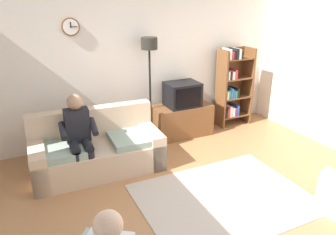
{
  "coord_description": "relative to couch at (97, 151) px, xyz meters",
  "views": [
    {
      "loc": [
        -1.99,
        -2.84,
        2.55
      ],
      "look_at": [
        -0.23,
        0.88,
        0.97
      ],
      "focal_mm": 34.95,
      "sensor_mm": 36.0,
      "label": 1
    }
  ],
  "objects": [
    {
      "name": "person_on_couch",
      "position": [
        -0.26,
        -0.11,
        0.39
      ],
      "size": [
        0.52,
        0.55,
        1.24
      ],
      "color": "black",
      "rests_on": "ground_plane"
    },
    {
      "name": "tv",
      "position": [
        1.76,
        0.6,
        0.5
      ],
      "size": [
        0.6,
        0.49,
        0.44
      ],
      "color": "black",
      "rests_on": "tv_stand"
    },
    {
      "name": "area_rug",
      "position": [
        1.31,
        -1.48,
        -0.31
      ],
      "size": [
        2.2,
        1.7,
        0.01
      ],
      "primitive_type": "cube",
      "color": "#AD9E8E",
      "rests_on": "ground_plane"
    },
    {
      "name": "back_wall_assembly",
      "position": [
        1.06,
        1.03,
        1.04
      ],
      "size": [
        6.2,
        0.17,
        2.7
      ],
      "color": "silver",
      "rests_on": "ground_plane"
    },
    {
      "name": "floor_lamp",
      "position": [
        1.18,
        0.72,
        1.14
      ],
      "size": [
        0.28,
        0.28,
        1.85
      ],
      "color": "black",
      "rests_on": "ground_plane"
    },
    {
      "name": "tv_stand",
      "position": [
        1.76,
        0.62,
        -0.02
      ],
      "size": [
        1.1,
        0.56,
        0.59
      ],
      "color": "brown",
      "rests_on": "ground_plane"
    },
    {
      "name": "ground_plane",
      "position": [
        1.06,
        -1.63,
        -0.31
      ],
      "size": [
        12.0,
        12.0,
        0.0
      ],
      "primitive_type": "plane",
      "color": "#9E6B42"
    },
    {
      "name": "bookshelf",
      "position": [
        2.93,
        0.69,
        0.49
      ],
      "size": [
        0.68,
        0.36,
        1.57
      ],
      "color": "brown",
      "rests_on": "ground_plane"
    },
    {
      "name": "couch",
      "position": [
        0.0,
        0.0,
        0.0
      ],
      "size": [
        1.93,
        0.95,
        0.9
      ],
      "color": "tan",
      "rests_on": "ground_plane"
    }
  ]
}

